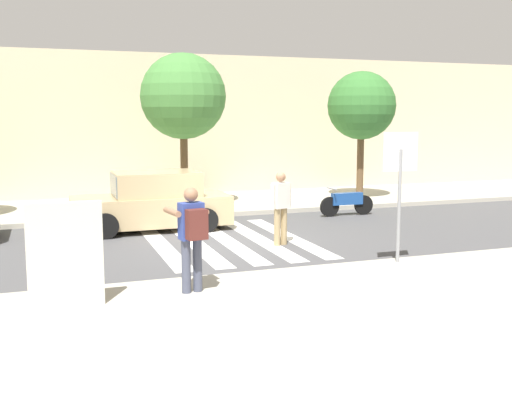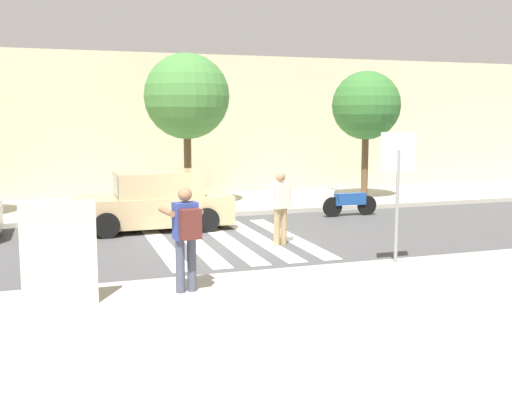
# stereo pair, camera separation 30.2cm
# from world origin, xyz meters

# --- Properties ---
(ground_plane) EXTENTS (120.00, 120.00, 0.00)m
(ground_plane) POSITION_xyz_m (0.00, 0.00, 0.00)
(ground_plane) COLOR #4C4C4F
(sidewalk_near) EXTENTS (60.00, 6.00, 0.14)m
(sidewalk_near) POSITION_xyz_m (0.00, -6.20, 0.07)
(sidewalk_near) COLOR #B2AD9E
(sidewalk_near) RESTS_ON ground
(sidewalk_far) EXTENTS (60.00, 4.80, 0.14)m
(sidewalk_far) POSITION_xyz_m (0.00, 6.00, 0.07)
(sidewalk_far) COLOR #B2AD9E
(sidewalk_far) RESTS_ON ground
(building_facade_far) EXTENTS (56.00, 4.00, 5.28)m
(building_facade_far) POSITION_xyz_m (0.00, 10.40, 2.64)
(building_facade_far) COLOR beige
(building_facade_far) RESTS_ON ground
(crosswalk_stripe_0) EXTENTS (0.44, 5.20, 0.01)m
(crosswalk_stripe_0) POSITION_xyz_m (-1.60, 0.20, 0.00)
(crosswalk_stripe_0) COLOR silver
(crosswalk_stripe_0) RESTS_ON ground
(crosswalk_stripe_1) EXTENTS (0.44, 5.20, 0.01)m
(crosswalk_stripe_1) POSITION_xyz_m (-0.80, 0.20, 0.00)
(crosswalk_stripe_1) COLOR silver
(crosswalk_stripe_1) RESTS_ON ground
(crosswalk_stripe_2) EXTENTS (0.44, 5.20, 0.01)m
(crosswalk_stripe_2) POSITION_xyz_m (0.00, 0.20, 0.00)
(crosswalk_stripe_2) COLOR silver
(crosswalk_stripe_2) RESTS_ON ground
(crosswalk_stripe_3) EXTENTS (0.44, 5.20, 0.01)m
(crosswalk_stripe_3) POSITION_xyz_m (0.80, 0.20, 0.00)
(crosswalk_stripe_3) COLOR silver
(crosswalk_stripe_3) RESTS_ON ground
(crosswalk_stripe_4) EXTENTS (0.44, 5.20, 0.01)m
(crosswalk_stripe_4) POSITION_xyz_m (1.60, 0.20, 0.00)
(crosswalk_stripe_4) COLOR silver
(crosswalk_stripe_4) RESTS_ON ground
(stop_sign) EXTENTS (0.76, 0.08, 2.56)m
(stop_sign) POSITION_xyz_m (2.42, -3.47, 2.00)
(stop_sign) COLOR gray
(stop_sign) RESTS_ON sidewalk_near
(photographer_with_backpack) EXTENTS (0.66, 0.90, 1.72)m
(photographer_with_backpack) POSITION_xyz_m (-1.90, -4.18, 1.17)
(photographer_with_backpack) COLOR #474C60
(photographer_with_backpack) RESTS_ON sidewalk_near
(pedestrian_crossing) EXTENTS (0.56, 0.34, 1.72)m
(pedestrian_crossing) POSITION_xyz_m (1.04, -0.67, 0.97)
(pedestrian_crossing) COLOR tan
(pedestrian_crossing) RESTS_ON ground
(parked_car_tan) EXTENTS (4.10, 1.92, 1.55)m
(parked_car_tan) POSITION_xyz_m (-1.44, 2.30, 0.73)
(parked_car_tan) COLOR tan
(parked_car_tan) RESTS_ON ground
(motorcycle) EXTENTS (1.76, 0.60, 0.87)m
(motorcycle) POSITION_xyz_m (4.52, 2.60, 0.41)
(motorcycle) COLOR black
(motorcycle) RESTS_ON ground
(street_tree_center) EXTENTS (2.69, 2.69, 4.84)m
(street_tree_center) POSITION_xyz_m (0.08, 5.18, 3.61)
(street_tree_center) COLOR brown
(street_tree_center) RESTS_ON sidewalk_far
(street_tree_east) EXTENTS (2.35, 2.35, 4.42)m
(street_tree_east) POSITION_xyz_m (6.31, 5.01, 3.36)
(street_tree_east) COLOR brown
(street_tree_east) RESTS_ON sidewalk_far
(advertising_board) EXTENTS (1.10, 0.11, 1.60)m
(advertising_board) POSITION_xyz_m (-3.86, -4.28, 0.94)
(advertising_board) COLOR beige
(advertising_board) RESTS_ON sidewalk_near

